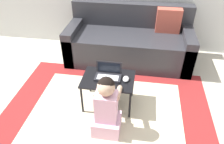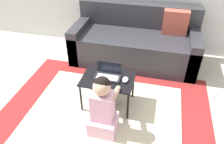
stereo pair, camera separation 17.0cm
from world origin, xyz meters
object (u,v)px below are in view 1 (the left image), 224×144
at_px(computer_mouse, 126,79).
at_px(person_seated, 107,109).
at_px(laptop_desk, 108,81).
at_px(couch, 130,42).
at_px(laptop, 108,75).

relative_size(computer_mouse, person_seated, 0.15).
bearing_deg(computer_mouse, laptop_desk, 178.73).
height_order(computer_mouse, person_seated, person_seated).
xyz_separation_m(laptop_desk, computer_mouse, (0.20, -0.00, 0.06)).
relative_size(couch, person_seated, 2.63).
relative_size(laptop, person_seated, 0.42).
distance_m(laptop_desk, person_seated, 0.42).
distance_m(computer_mouse, person_seated, 0.44).
bearing_deg(laptop, person_seated, -82.61).
bearing_deg(computer_mouse, person_seated, -110.36).
bearing_deg(laptop_desk, person_seated, -82.60).
bearing_deg(computer_mouse, couch, 92.69).
xyz_separation_m(couch, laptop, (-0.16, -1.08, 0.13)).
height_order(laptop, person_seated, person_seated).
bearing_deg(person_seated, laptop, 97.39).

